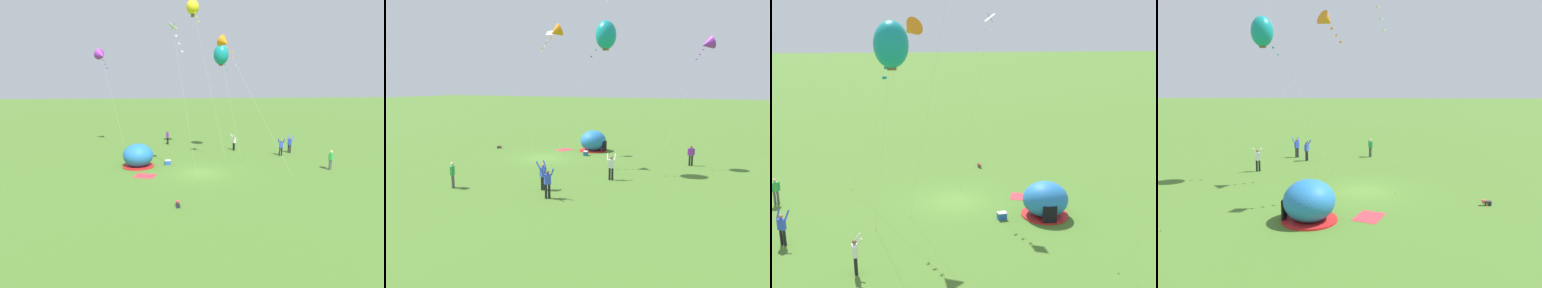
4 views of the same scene
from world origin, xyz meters
The scene contains 12 objects.
ground_plane centered at (0.00, 0.00, 0.00)m, with size 300.00×300.00×0.00m, color #477028.
popup_tent centered at (-5.26, 2.73, 1.00)m, with size 2.81×2.81×2.10m.
picnic_blanket centered at (-4.61, -0.27, 0.01)m, with size 1.70×1.30×0.01m, color #CC333D.
cooler_box centered at (-2.60, 3.04, 0.22)m, with size 0.58×0.45×0.44m.
toddler_crawling centered at (-2.47, -6.89, 0.18)m, with size 0.28×0.55×0.32m.
person_near_tent centered at (5.11, 8.34, 1.00)m, with size 0.56×0.69×1.89m.
person_watching_sky centered at (11.36, -0.46, 0.96)m, with size 0.51×0.40×1.72m.
person_center_field centered at (10.80, 6.36, 1.00)m, with size 0.70×0.70×1.89m.
person_flying_kite centered at (9.30, 5.18, 1.00)m, with size 0.71×0.60×1.89m.
kite_teal centered at (3.18, 7.11, 10.31)m, with size 2.28×4.12×11.35m.
kite_white centered at (-2.08, -0.58, 10.95)m, with size 2.02×1.85×11.78m.
kite_orange centered at (2.45, 2.58, 10.89)m, with size 5.38×6.00×11.54m.
Camera 4 is at (-23.04, -0.12, 6.81)m, focal length 35.00 mm.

